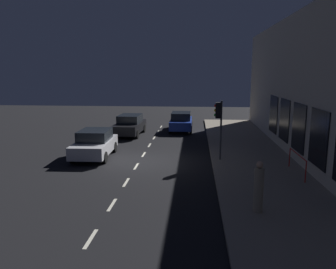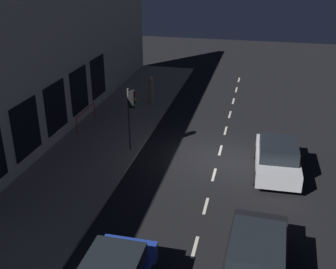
{
  "view_description": "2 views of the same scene",
  "coord_description": "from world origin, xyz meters",
  "px_view_note": "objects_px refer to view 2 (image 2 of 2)",
  "views": [
    {
      "loc": [
        3.04,
        -17.8,
        4.88
      ],
      "look_at": [
        1.56,
        0.55,
        1.44
      ],
      "focal_mm": 35.81,
      "sensor_mm": 36.0,
      "label": 1
    },
    {
      "loc": [
        -1.69,
        18.2,
        9.41
      ],
      "look_at": [
        2.26,
        1.22,
        1.63
      ],
      "focal_mm": 44.24,
      "sensor_mm": 36.0,
      "label": 2
    }
  ],
  "objects_px": {
    "traffic_light": "(131,106)",
    "parked_car_2": "(256,258)",
    "parked_car_1": "(277,158)",
    "pedestrian_0": "(151,91)"
  },
  "relations": [
    {
      "from": "pedestrian_0",
      "to": "traffic_light",
      "type": "bearing_deg",
      "value": 143.67
    },
    {
      "from": "traffic_light",
      "to": "parked_car_2",
      "type": "distance_m",
      "value": 10.07
    },
    {
      "from": "pedestrian_0",
      "to": "parked_car_2",
      "type": "bearing_deg",
      "value": 162.72
    },
    {
      "from": "traffic_light",
      "to": "pedestrian_0",
      "type": "height_order",
      "value": "traffic_light"
    },
    {
      "from": "traffic_light",
      "to": "parked_car_1",
      "type": "xyz_separation_m",
      "value": [
        -7.06,
        0.57,
        -1.73
      ]
    },
    {
      "from": "traffic_light",
      "to": "parked_car_1",
      "type": "distance_m",
      "value": 7.29
    },
    {
      "from": "parked_car_1",
      "to": "parked_car_2",
      "type": "relative_size",
      "value": 0.95
    },
    {
      "from": "traffic_light",
      "to": "parked_car_1",
      "type": "relative_size",
      "value": 0.77
    },
    {
      "from": "traffic_light",
      "to": "pedestrian_0",
      "type": "bearing_deg",
      "value": -82.46
    },
    {
      "from": "parked_car_2",
      "to": "parked_car_1",
      "type": "bearing_deg",
      "value": 86.73
    }
  ]
}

